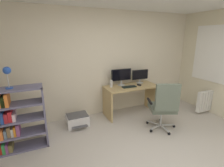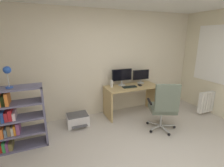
# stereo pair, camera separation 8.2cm
# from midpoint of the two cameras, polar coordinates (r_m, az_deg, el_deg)

# --- Properties ---
(wall_back) EXTENTS (4.97, 0.10, 2.52)m
(wall_back) POSITION_cam_midpoint_polar(r_m,az_deg,el_deg) (4.16, -1.83, 6.70)
(wall_back) COLOR beige
(wall_back) RESTS_ON ground
(window_pane) EXTENTS (0.01, 1.20, 1.28)m
(window_pane) POSITION_cam_midpoint_polar(r_m,az_deg,el_deg) (4.79, 33.28, 8.16)
(window_pane) COLOR white
(window_frame) EXTENTS (0.02, 1.28, 1.36)m
(window_frame) POSITION_cam_midpoint_polar(r_m,az_deg,el_deg) (4.78, 33.23, 8.16)
(window_frame) COLOR white
(desk) EXTENTS (1.31, 0.58, 0.73)m
(desk) POSITION_cam_midpoint_polar(r_m,az_deg,el_deg) (4.22, 7.19, -3.50)
(desk) COLOR tan
(desk) RESTS_ON ground
(monitor_main) EXTENTS (0.52, 0.18, 0.41)m
(monitor_main) POSITION_cam_midpoint_polar(r_m,az_deg,el_deg) (4.13, 3.95, 2.71)
(monitor_main) COLOR #B2B5B7
(monitor_main) RESTS_ON desk
(monitor_secondary) EXTENTS (0.45, 0.18, 0.35)m
(monitor_secondary) POSITION_cam_midpoint_polar(r_m,az_deg,el_deg) (4.41, 10.34, 2.71)
(monitor_secondary) COLOR #B2B5B7
(monitor_secondary) RESTS_ON desk
(keyboard) EXTENTS (0.35, 0.15, 0.02)m
(keyboard) POSITION_cam_midpoint_polar(r_m,az_deg,el_deg) (4.04, 6.57, -1.14)
(keyboard) COLOR black
(keyboard) RESTS_ON desk
(computer_mouse) EXTENTS (0.07, 0.10, 0.03)m
(computer_mouse) POSITION_cam_midpoint_polar(r_m,az_deg,el_deg) (4.20, 9.99, -0.56)
(computer_mouse) COLOR black
(computer_mouse) RESTS_ON desk
(desktop_speaker) EXTENTS (0.07, 0.07, 0.17)m
(desktop_speaker) POSITION_cam_midpoint_polar(r_m,az_deg,el_deg) (4.01, 0.45, -0.07)
(desktop_speaker) COLOR silver
(desktop_speaker) RESTS_ON desk
(office_chair) EXTENTS (0.66, 0.67, 1.06)m
(office_chair) POSITION_cam_midpoint_polar(r_m,az_deg,el_deg) (3.56, 17.84, -7.14)
(office_chair) COLOR #B7BABC
(office_chair) RESTS_ON ground
(bookshelf) EXTENTS (0.84, 0.32, 1.11)m
(bookshelf) POSITION_cam_midpoint_polar(r_m,az_deg,el_deg) (3.34, -29.94, -10.49)
(bookshelf) COLOR slate
(bookshelf) RESTS_ON ground
(desk_lamp) EXTENTS (0.12, 0.12, 0.35)m
(desk_lamp) POSITION_cam_midpoint_polar(r_m,az_deg,el_deg) (3.09, -31.38, 3.36)
(desk_lamp) COLOR blue
(desk_lamp) RESTS_ON bookshelf
(printer) EXTENTS (0.47, 0.43, 0.26)m
(printer) POSITION_cam_midpoint_polar(r_m,az_deg,el_deg) (3.88, -10.99, -11.96)
(printer) COLOR silver
(printer) RESTS_ON ground
(radiator) EXTENTS (0.68, 0.10, 0.53)m
(radiator) POSITION_cam_midpoint_polar(r_m,az_deg,el_deg) (4.95, 30.63, -5.26)
(radiator) COLOR white
(radiator) RESTS_ON ground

